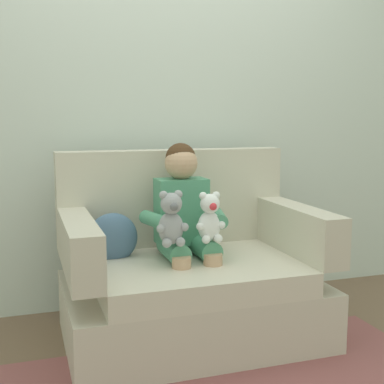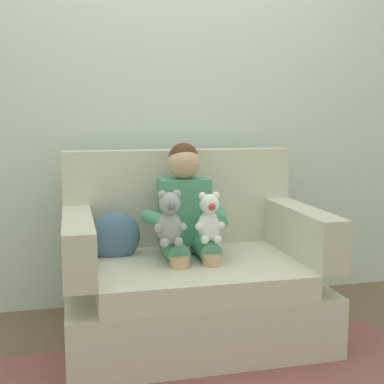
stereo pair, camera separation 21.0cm
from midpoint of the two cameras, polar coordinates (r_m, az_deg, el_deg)
name	(u,v)px [view 1 (the left image)]	position (r m, az deg, el deg)	size (l,w,h in m)	color
ground_plane	(192,338)	(2.79, -2.22, -15.80)	(8.00, 8.00, 0.00)	brown
back_wall	(158,89)	(3.19, -5.69, 11.17)	(6.00, 0.10, 2.60)	silver
armchair	(190,278)	(2.72, -2.52, -9.45)	(1.27, 0.85, 0.96)	beige
seated_child	(185,216)	(2.65, -3.04, -2.66)	(0.45, 0.39, 0.82)	#4C9370
plush_grey	(171,220)	(2.45, -4.76, -3.09)	(0.16, 0.13, 0.26)	#9E9EA3
plush_white	(210,218)	(2.52, -0.44, -2.95)	(0.15, 0.12, 0.25)	white
throw_pillow	(112,238)	(2.69, -10.96, -5.02)	(0.26, 0.12, 0.26)	slate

